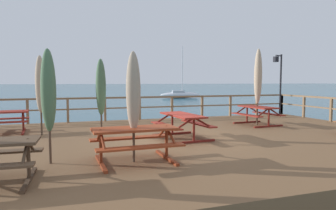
# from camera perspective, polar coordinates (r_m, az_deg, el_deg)

# --- Properties ---
(ground_plane) EXTENTS (600.00, 600.00, 0.00)m
(ground_plane) POSITION_cam_1_polar(r_m,az_deg,el_deg) (9.82, 1.44, -10.30)
(ground_plane) COLOR #2D5B6B
(wooden_deck) EXTENTS (16.30, 10.25, 0.70)m
(wooden_deck) POSITION_cam_1_polar(r_m,az_deg,el_deg) (9.73, 1.44, -8.30)
(wooden_deck) COLOR brown
(wooden_deck) RESTS_ON ground
(railing_waterside_far) EXTENTS (16.10, 0.10, 1.09)m
(railing_waterside_far) POSITION_cam_1_polar(r_m,az_deg,el_deg) (14.31, -5.32, 0.20)
(railing_waterside_far) COLOR brown
(railing_waterside_far) RESTS_ON wooden_deck
(picnic_table_mid_left) EXTENTS (1.90, 1.46, 0.78)m
(picnic_table_mid_left) POSITION_cam_1_polar(r_m,az_deg,el_deg) (6.85, -6.22, -5.98)
(picnic_table_mid_left) COLOR #993819
(picnic_table_mid_left) RESTS_ON wooden_deck
(picnic_table_back_left) EXTENTS (1.55, 1.82, 0.78)m
(picnic_table_back_left) POSITION_cam_1_polar(r_m,az_deg,el_deg) (13.10, 16.38, -1.19)
(picnic_table_back_left) COLOR maroon
(picnic_table_back_left) RESTS_ON wooden_deck
(picnic_table_mid_right) EXTENTS (1.56, 2.00, 0.78)m
(picnic_table_mid_right) POSITION_cam_1_polar(r_m,az_deg,el_deg) (9.58, 2.70, -2.98)
(picnic_table_mid_right) COLOR maroon
(picnic_table_mid_right) RESTS_ON wooden_deck
(patio_umbrella_tall_mid_left) EXTENTS (0.32, 0.32, 2.46)m
(patio_umbrella_tall_mid_left) POSITION_cam_1_polar(r_m,az_deg,el_deg) (6.74, -6.50, 2.43)
(patio_umbrella_tall_mid_left) COLOR #4C3828
(patio_umbrella_tall_mid_left) RESTS_ON wooden_deck
(patio_umbrella_tall_back_right) EXTENTS (0.32, 0.32, 3.13)m
(patio_umbrella_tall_back_right) POSITION_cam_1_polar(r_m,az_deg,el_deg) (13.04, 16.48, 5.10)
(patio_umbrella_tall_back_right) COLOR #4C3828
(patio_umbrella_tall_back_right) RESTS_ON wooden_deck
(patio_umbrella_short_back) EXTENTS (0.32, 0.32, 2.52)m
(patio_umbrella_short_back) POSITION_cam_1_polar(r_m,az_deg,el_deg) (9.98, -12.44, 3.22)
(patio_umbrella_short_back) COLOR #4C3828
(patio_umbrella_short_back) RESTS_ON wooden_deck
(patio_umbrella_short_mid) EXTENTS (0.32, 0.32, 2.50)m
(patio_umbrella_short_mid) POSITION_cam_1_polar(r_m,az_deg,el_deg) (7.04, -21.45, 2.46)
(patio_umbrella_short_mid) COLOR #4C3828
(patio_umbrella_short_mid) RESTS_ON wooden_deck
(patio_umbrella_tall_mid_right) EXTENTS (0.32, 0.32, 2.65)m
(patio_umbrella_tall_mid_right) POSITION_cam_1_polar(r_m,az_deg,el_deg) (10.94, -22.76, 3.54)
(patio_umbrella_tall_mid_right) COLOR #4C3828
(patio_umbrella_tall_mid_right) RESTS_ON wooden_deck
(lamp_post_hooked) EXTENTS (0.65, 0.36, 3.20)m
(lamp_post_hooked) POSITION_cam_1_polar(r_m,az_deg,el_deg) (16.93, 20.02, 5.25)
(lamp_post_hooked) COLOR black
(lamp_post_hooked) RESTS_ON wooden_deck
(sailboat_distant) EXTENTS (6.21, 2.79, 7.72)m
(sailboat_distant) POSITION_cam_1_polar(r_m,az_deg,el_deg) (46.03, 2.27, 1.95)
(sailboat_distant) COLOR silver
(sailboat_distant) RESTS_ON ground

